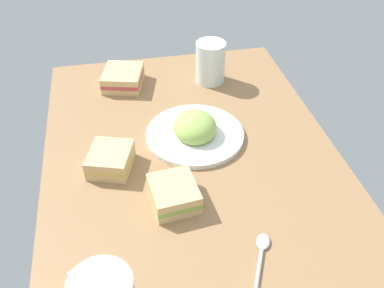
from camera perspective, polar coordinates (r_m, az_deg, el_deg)
tabletop at (r=92.66cm, az=0.00°, el=-1.89°), size 90.00×64.00×2.00cm
plate_of_food at (r=95.64cm, az=0.40°, el=1.84°), size 22.49×22.49×6.37cm
sandwich_main at (r=89.13cm, az=-11.03°, el=-2.09°), size 11.49×10.89×4.40cm
sandwich_side at (r=115.21cm, az=-9.37°, el=8.87°), size 13.07×12.29×4.40cm
sandwich_extra at (r=80.61cm, az=-2.48°, el=-6.79°), size 10.38×9.54×4.40cm
glass_of_milk at (r=114.48cm, az=2.51°, el=10.71°), size 7.94×7.94×11.23cm
spoon at (r=75.37cm, az=9.44°, el=-14.29°), size 11.44×6.57×0.80cm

